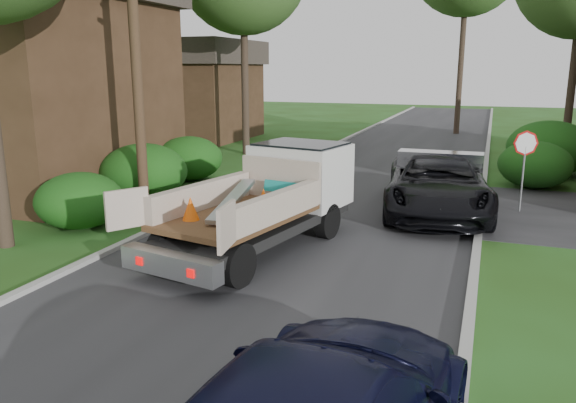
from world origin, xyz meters
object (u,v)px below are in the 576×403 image
(stop_sign, at_px, (525,154))
(house_left_near, at_px, (15,68))
(utility_pole, at_px, (135,35))
(house_left_far, at_px, (189,88))
(black_pickup, at_px, (437,184))
(flatbed_truck, at_px, (277,191))

(stop_sign, height_order, house_left_near, house_left_near)
(utility_pole, bearing_deg, house_left_near, 162.80)
(house_left_far, bearing_deg, black_pickup, -40.70)
(stop_sign, relative_size, house_left_far, 0.33)
(utility_pole, bearing_deg, flatbed_truck, -14.95)
(stop_sign, relative_size, black_pickup, 0.39)
(flatbed_truck, bearing_deg, black_pickup, 62.01)
(house_left_far, bearing_deg, stop_sign, -34.81)
(utility_pole, distance_m, black_pickup, 9.80)
(house_left_far, bearing_deg, flatbed_truck, -55.00)
(stop_sign, xyz_separation_m, utility_pole, (-10.68, -4.02, 3.40))
(stop_sign, relative_size, flatbed_truck, 0.37)
(house_left_near, bearing_deg, house_left_far, 95.71)
(stop_sign, height_order, utility_pole, utility_pole)
(utility_pole, xyz_separation_m, black_pickup, (8.29, 2.98, -4.29))
(utility_pole, relative_size, flatbed_truck, 1.51)
(stop_sign, distance_m, flatbed_truck, 7.94)
(house_left_near, height_order, flatbed_truck, house_left_near)
(utility_pole, bearing_deg, black_pickup, 19.79)
(utility_pole, height_order, house_left_far, utility_pole)
(stop_sign, distance_m, black_pickup, 2.75)
(stop_sign, height_order, flatbed_truck, stop_sign)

